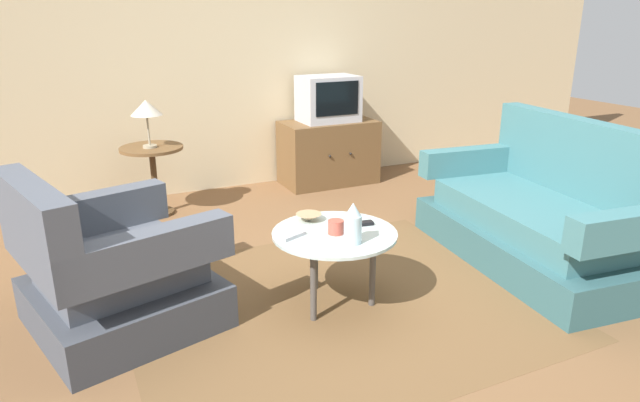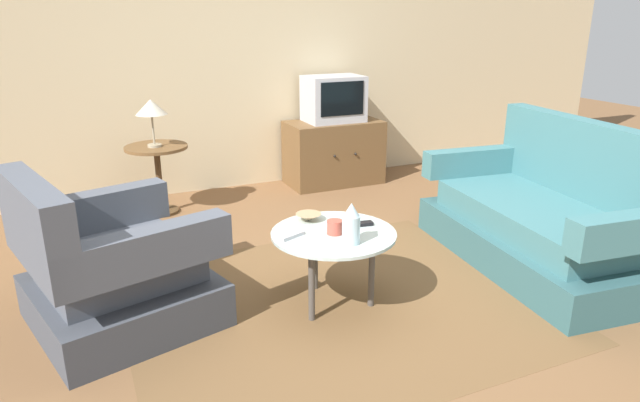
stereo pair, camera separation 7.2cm
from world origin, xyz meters
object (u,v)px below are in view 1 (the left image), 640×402
armchair (111,275)px  vase (353,224)px  bowl (309,217)px  tv_stand (328,152)px  coffee_table (334,239)px  television (328,99)px  couch (542,218)px  table_lamp (146,109)px  tv_remote_silver (293,236)px  tv_remote_dark (359,224)px  mug (336,227)px  side_table (153,166)px

armchair → vase: armchair is taller
bowl → tv_stand: bearing=60.9°
coffee_table → television: television is taller
couch → table_lamp: bearing=53.3°
tv_stand → bowl: (-1.11, -1.99, 0.16)m
couch → tv_remote_silver: couch is taller
couch → coffee_table: 1.55m
couch → vase: 1.55m
coffee_table → bowl: (-0.05, 0.23, 0.07)m
table_lamp → bowl: 1.91m
tv_stand → tv_remote_silver: size_ratio=5.63×
tv_remote_dark → bowl: bearing=148.2°
vase → tv_remote_silver: 0.34m
television → table_lamp: size_ratio=1.42×
mug → bowl: mug is taller
couch → table_lamp: size_ratio=4.58×
armchair → mug: armchair is taller
television → tv_remote_dark: (-0.88, -2.20, -0.37)m
coffee_table → bowl: 0.24m
coffee_table → vase: 0.23m
mug → coffee_table: bearing=90.4°
coffee_table → tv_remote_dark: size_ratio=4.16×
tv_stand → mug: bearing=-115.2°
table_lamp → vase: bearing=-72.5°
table_lamp → tv_remote_dark: (0.84, -1.95, -0.43)m
tv_remote_dark → tv_remote_silver: size_ratio=1.05×
television → vase: (-1.04, -2.41, -0.28)m
television → bowl: bearing=-119.0°
tv_remote_silver → tv_stand: bearing=-142.2°
armchair → vase: (1.19, -0.47, 0.25)m
side_table → table_lamp: table_lamp is taller
coffee_table → table_lamp: (-0.67, 1.99, 0.49)m
side_table → coffee_table: bearing=-72.0°
couch → mug: bearing=95.0°
couch → bowl: couch is taller
vase → television: bearing=66.7°
coffee_table → tv_remote_silver: size_ratio=4.35×
coffee_table → armchair: bearing=166.2°
television → table_lamp: bearing=-171.9°
couch → tv_stand: couch is taller
couch → coffee_table: (-1.54, 0.05, 0.10)m
armchair → side_table: (0.52, 1.73, 0.12)m
tv_remote_dark → tv_remote_silver: 0.41m
mug → tv_remote_silver: (-0.24, 0.05, -0.03)m
table_lamp → tv_remote_dark: table_lamp is taller
armchair → television: bearing=115.5°
tv_remote_silver → couch: bearing=156.0°
tv_stand → tv_remote_silver: (-1.29, -2.20, 0.15)m
armchair → television: size_ratio=2.00×
tv_stand → table_lamp: 1.83m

